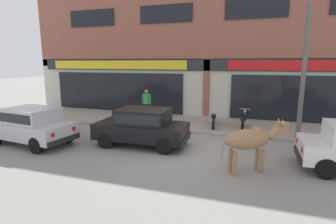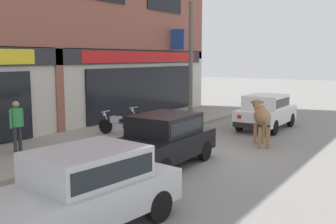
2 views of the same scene
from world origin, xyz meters
The scene contains 10 objects.
ground_plane centered at (0.00, 0.00, 0.00)m, with size 90.00×90.00×0.00m, color gray.
sidewalk centered at (0.00, 4.01, 0.06)m, with size 19.00×3.61×0.12m, color gray.
shop_building centered at (0.00, 6.07, 4.73)m, with size 23.00×1.40×9.86m.
cow centered at (2.59, -1.39, 1.01)m, with size 1.92×1.34×1.61m.
car_0 centered at (-1.43, -0.03, 0.81)m, with size 3.65×1.70×1.46m.
car_2 centered at (-5.66, -1.23, 0.81)m, with size 3.74×2.00×1.46m.
motorcycle_0 centered at (0.80, 3.51, 0.51)m, with size 0.52×1.81×0.88m.
motorcycle_1 centered at (2.21, 3.33, 0.51)m, with size 0.52×1.81×0.88m.
pedestrian centered at (-3.06, 4.26, 1.11)m, with size 0.50×0.32×1.60m.
utility_pole centered at (4.41, 2.50, 2.75)m, with size 0.18×0.18×5.25m, color #595651.
Camera 1 is at (2.60, -9.05, 3.20)m, focal length 28.00 mm.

